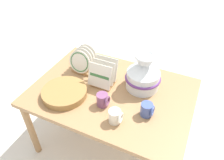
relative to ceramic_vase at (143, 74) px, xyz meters
name	(u,v)px	position (x,y,z in m)	size (l,w,h in m)	color
ground_plane	(112,140)	(-0.20, -0.14, -0.77)	(14.00, 14.00, 0.00)	silver
display_table	(112,97)	(-0.20, -0.14, -0.20)	(1.25, 0.89, 0.64)	#9E754C
ceramic_vase	(143,74)	(0.00, 0.00, 0.00)	(0.28, 0.28, 0.31)	silver
dish_rack_round_plates	(83,62)	(-0.54, -0.01, -0.04)	(0.20, 0.17, 0.22)	tan
dish_rack_square_plates	(103,76)	(-0.30, -0.09, -0.05)	(0.19, 0.17, 0.21)	tan
wicker_charger_stack	(65,93)	(-0.51, -0.34, -0.10)	(0.34, 0.34, 0.05)	olive
mug_cream_glaze	(115,116)	(-0.05, -0.41, -0.08)	(0.09, 0.08, 0.10)	silver
mug_plum_glaze	(103,100)	(-0.19, -0.31, -0.08)	(0.09, 0.08, 0.10)	#7A4770
mug_cobalt_glaze	(147,110)	(0.13, -0.27, -0.08)	(0.09, 0.08, 0.10)	#42569E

